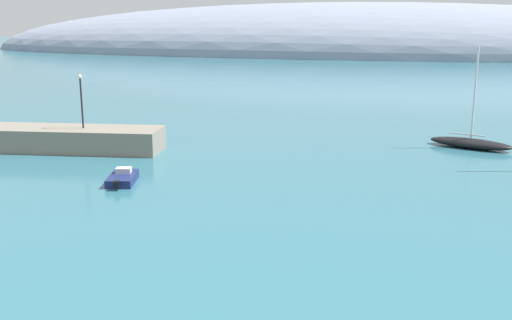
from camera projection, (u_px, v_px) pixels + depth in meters
The scene contains 5 objects.
breakwater_rocks at pixel (34, 138), 55.03m from camera, with size 23.64×4.49×2.10m, color gray.
distant_ridge at pixel (350, 53), 198.31m from camera, with size 262.77×67.98×32.79m, color gray.
sailboat_black_mid_mooring at pixel (471, 142), 55.71m from camera, with size 7.84×4.72×9.37m.
motorboat_navy_alongside_breakwater at pixel (122, 178), 44.15m from camera, with size 2.73×4.20×1.00m.
harbor_lamp_post at pixel (81, 96), 53.51m from camera, with size 0.36×0.36×4.80m.
Camera 1 is at (10.20, -12.96, 11.93)m, focal length 42.23 mm.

